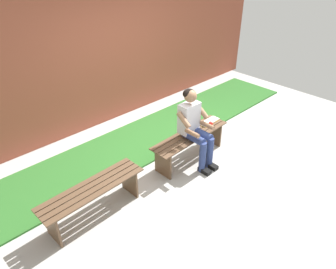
% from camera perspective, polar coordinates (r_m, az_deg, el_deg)
% --- Properties ---
extents(ground_plane, '(10.00, 7.00, 0.04)m').
position_cam_1_polar(ground_plane, '(4.37, 5.23, -15.20)').
color(ground_plane, '#B2B2AD').
extents(grass_strip, '(9.00, 1.29, 0.03)m').
position_cam_1_polar(grass_strip, '(5.50, -10.39, -3.73)').
color(grass_strip, '#2D6B28').
rests_on(grass_strip, ground).
extents(brick_wall, '(9.50, 0.24, 2.69)m').
position_cam_1_polar(brick_wall, '(6.06, -14.85, 13.33)').
color(brick_wall, '#9E4C38').
rests_on(brick_wall, ground).
extents(bench_near, '(1.54, 0.43, 0.48)m').
position_cam_1_polar(bench_near, '(5.18, 4.12, -1.15)').
color(bench_near, brown).
rests_on(bench_near, ground).
extents(bench_far, '(1.47, 0.43, 0.48)m').
position_cam_1_polar(bench_far, '(4.26, -13.65, -10.75)').
color(bench_far, brown).
rests_on(bench_far, ground).
extents(person_seated, '(0.50, 0.69, 1.28)m').
position_cam_1_polar(person_seated, '(4.92, 4.91, 1.73)').
color(person_seated, silver).
rests_on(person_seated, ground).
extents(apple, '(0.08, 0.08, 0.08)m').
position_cam_1_polar(apple, '(5.38, 7.86, 1.99)').
color(apple, red).
rests_on(apple, bench_near).
extents(book_open, '(0.42, 0.17, 0.02)m').
position_cam_1_polar(book_open, '(5.50, 7.63, 2.37)').
color(book_open, white).
rests_on(book_open, bench_near).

